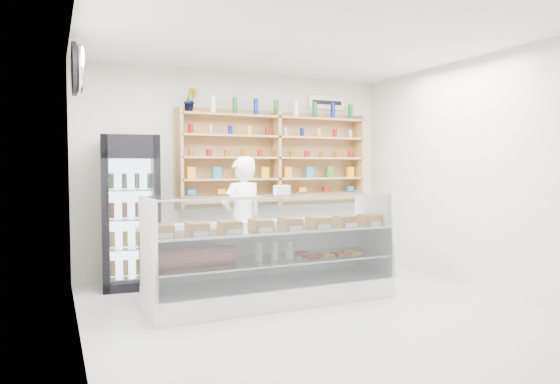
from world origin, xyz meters
name	(u,v)px	position (x,y,z in m)	size (l,w,h in m)	color
room	(328,175)	(0.00, 0.00, 1.40)	(5.00, 5.00, 5.00)	#A5A5A9
display_counter	(272,271)	(-0.28, 0.73, 0.33)	(2.71, 0.81, 1.18)	white
shop_worker	(242,221)	(-0.31, 1.57, 0.80)	(0.58, 0.38, 1.60)	white
drinks_cooler	(131,211)	(-1.57, 2.06, 0.93)	(0.74, 0.72, 1.85)	black
wall_shelving	(276,158)	(0.50, 2.34, 1.59)	(2.84, 0.28, 1.33)	#AC8751
potted_plant	(190,100)	(-0.75, 2.34, 2.35)	(0.18, 0.14, 0.32)	#1E6626
security_mirror	(79,69)	(-2.17, 1.20, 2.45)	(0.15, 0.50, 0.50)	silver
wall_sign	(326,103)	(1.40, 2.47, 2.45)	(0.62, 0.03, 0.20)	white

